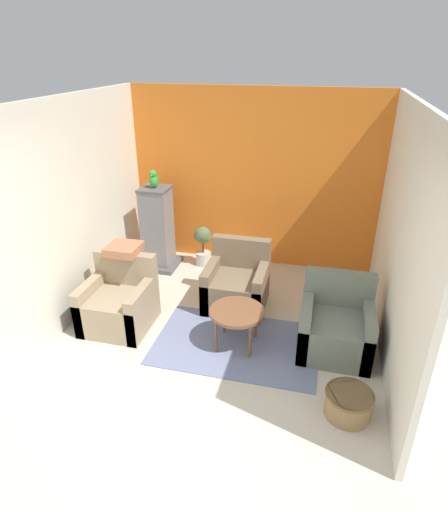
% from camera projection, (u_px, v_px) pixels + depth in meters
% --- Properties ---
extents(ground_plane, '(20.00, 20.00, 0.00)m').
position_uv_depth(ground_plane, '(175.00, 436.00, 3.78)').
color(ground_plane, beige).
rests_on(ground_plane, ground).
extents(wall_back_accent, '(3.79, 0.06, 2.63)m').
position_uv_depth(wall_back_accent, '(253.00, 180.00, 6.36)').
color(wall_back_accent, orange).
rests_on(wall_back_accent, ground_plane).
extents(wall_left, '(0.06, 3.58, 2.63)m').
position_uv_depth(wall_left, '(74.00, 210.00, 5.17)').
color(wall_left, silver).
rests_on(wall_left, ground_plane).
extents(wall_right, '(0.06, 3.58, 2.63)m').
position_uv_depth(wall_right, '(401.00, 241.00, 4.36)').
color(wall_right, silver).
rests_on(wall_right, ground_plane).
extents(area_rug, '(1.87, 1.20, 0.01)m').
position_uv_depth(area_rug, '(236.00, 344.00, 4.94)').
color(area_rug, slate).
rests_on(area_rug, ground_plane).
extents(coffee_table, '(0.62, 0.62, 0.47)m').
position_uv_depth(coffee_table, '(237.00, 314.00, 4.76)').
color(coffee_table, brown).
rests_on(coffee_table, ground_plane).
extents(armchair_left, '(0.78, 0.75, 0.85)m').
position_uv_depth(armchair_left, '(119.00, 304.00, 5.19)').
color(armchair_left, '#9E896B').
rests_on(armchair_left, ground_plane).
extents(armchair_right, '(0.78, 0.75, 0.85)m').
position_uv_depth(armchair_right, '(335.00, 328.00, 4.75)').
color(armchair_right, slate).
rests_on(armchair_right, ground_plane).
extents(armchair_middle, '(0.78, 0.75, 0.85)m').
position_uv_depth(armchair_middle, '(237.00, 286.00, 5.59)').
color(armchair_middle, '#7A664C').
rests_on(armchair_middle, ground_plane).
extents(birdcage, '(0.58, 0.58, 1.27)m').
position_uv_depth(birdcage, '(158.00, 230.00, 6.48)').
color(birdcage, '#555559').
rests_on(birdcage, ground_plane).
extents(parrot, '(0.12, 0.22, 0.26)m').
position_uv_depth(parrot, '(154.00, 179.00, 6.14)').
color(parrot, green).
rests_on(parrot, birdcage).
extents(potted_plant, '(0.29, 0.26, 0.63)m').
position_uv_depth(potted_plant, '(203.00, 243.00, 6.62)').
color(potted_plant, beige).
rests_on(potted_plant, ground_plane).
extents(wicker_basket, '(0.45, 0.45, 0.25)m').
position_uv_depth(wicker_basket, '(348.00, 403.00, 3.94)').
color(wicker_basket, '#A37F51').
rests_on(wicker_basket, ground_plane).
extents(throw_pillow, '(0.38, 0.38, 0.10)m').
position_uv_depth(throw_pillow, '(124.00, 249.00, 5.16)').
color(throw_pillow, '#B2704C').
rests_on(throw_pillow, armchair_left).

